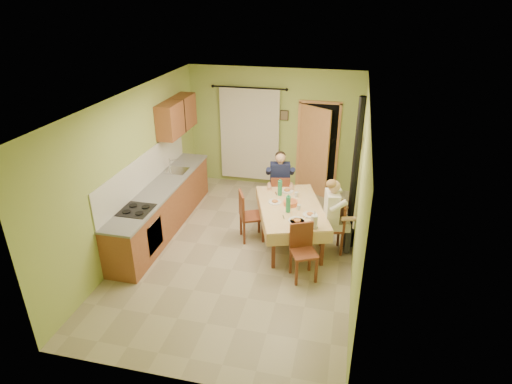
% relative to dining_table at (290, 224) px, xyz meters
% --- Properties ---
extents(floor, '(4.00, 6.00, 0.01)m').
position_rel_dining_table_xyz_m(floor, '(-0.83, -0.45, -0.38)').
color(floor, tan).
rests_on(floor, ground).
extents(room_shell, '(4.04, 6.04, 2.82)m').
position_rel_dining_table_xyz_m(room_shell, '(-0.83, -0.45, 1.44)').
color(room_shell, '#AAC163').
rests_on(room_shell, ground).
extents(kitchen_run, '(0.64, 3.64, 1.56)m').
position_rel_dining_table_xyz_m(kitchen_run, '(-2.53, -0.05, 0.10)').
color(kitchen_run, brown).
rests_on(kitchen_run, ground).
extents(upper_cabinets, '(0.35, 1.40, 0.70)m').
position_rel_dining_table_xyz_m(upper_cabinets, '(-2.65, 1.25, 1.57)').
color(upper_cabinets, brown).
rests_on(upper_cabinets, room_shell).
extents(curtain, '(1.70, 0.07, 2.22)m').
position_rel_dining_table_xyz_m(curtain, '(-1.38, 2.45, 0.88)').
color(curtain, black).
rests_on(curtain, ground).
extents(doorway, '(0.96, 0.50, 2.15)m').
position_rel_dining_table_xyz_m(doorway, '(0.19, 2.42, 0.67)').
color(doorway, black).
rests_on(doorway, ground).
extents(dining_table, '(1.64, 2.12, 0.76)m').
position_rel_dining_table_xyz_m(dining_table, '(0.00, 0.00, 0.00)').
color(dining_table, '#D8B178').
rests_on(dining_table, ground).
extents(tableware, '(0.98, 1.47, 0.33)m').
position_rel_dining_table_xyz_m(tableware, '(0.05, -0.10, 0.45)').
color(tableware, white).
rests_on(tableware, dining_table).
extents(chair_far, '(0.46, 0.46, 0.94)m').
position_rel_dining_table_xyz_m(chair_far, '(-0.38, 0.96, -0.09)').
color(chair_far, brown).
rests_on(chair_far, ground).
extents(chair_near, '(0.52, 0.52, 0.95)m').
position_rel_dining_table_xyz_m(chair_near, '(0.38, -1.04, -0.09)').
color(chair_near, brown).
rests_on(chair_near, ground).
extents(chair_right, '(0.47, 0.47, 0.95)m').
position_rel_dining_table_xyz_m(chair_right, '(0.78, -0.12, -0.09)').
color(chair_right, brown).
rests_on(chair_right, ground).
extents(chair_left, '(0.56, 0.56, 0.98)m').
position_rel_dining_table_xyz_m(chair_left, '(-0.75, -0.04, -0.09)').
color(chair_left, brown).
rests_on(chair_left, ground).
extents(man_far, '(0.63, 0.54, 1.39)m').
position_rel_dining_table_xyz_m(man_far, '(-0.38, 0.97, 0.50)').
color(man_far, '#141938').
rests_on(man_far, chair_far).
extents(man_right, '(0.54, 0.63, 1.39)m').
position_rel_dining_table_xyz_m(man_right, '(0.77, -0.12, 0.50)').
color(man_right, silver).
rests_on(man_right, chair_right).
extents(stove_flue, '(0.24, 0.24, 2.80)m').
position_rel_dining_table_xyz_m(stove_flue, '(1.07, 0.15, 0.65)').
color(stove_flue, black).
rests_on(stove_flue, ground).
extents(picture_back, '(0.19, 0.03, 0.23)m').
position_rel_dining_table_xyz_m(picture_back, '(-0.58, 2.52, 1.37)').
color(picture_back, black).
rests_on(picture_back, room_shell).
extents(picture_right, '(0.03, 0.31, 0.21)m').
position_rel_dining_table_xyz_m(picture_right, '(1.14, 0.75, 1.47)').
color(picture_right, brown).
rests_on(picture_right, room_shell).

